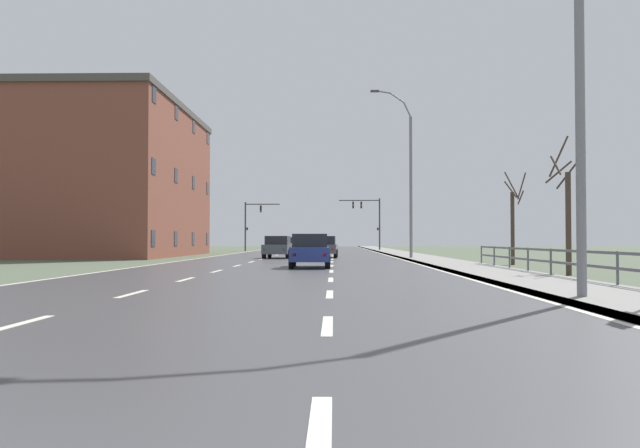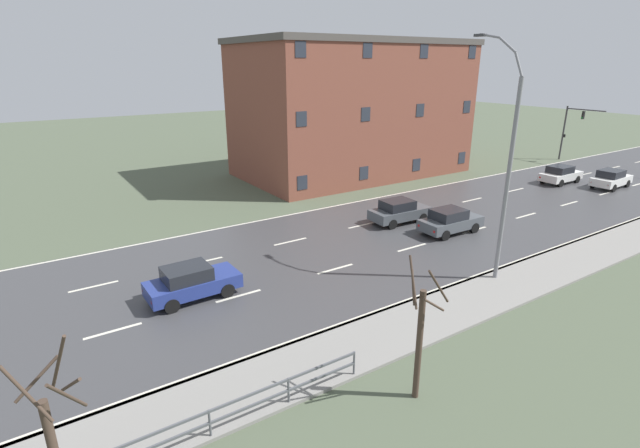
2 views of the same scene
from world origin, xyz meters
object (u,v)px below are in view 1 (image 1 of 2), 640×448
(car_near_right, at_px, (310,251))
(traffic_signal_right, at_px, (370,215))
(street_lamp_foreground, at_px, (570,51))
(car_near_left, at_px, (325,245))
(street_lamp_midground, at_px, (408,176))
(traffic_signal_left, at_px, (251,219))
(car_mid_centre, at_px, (325,247))
(brick_building, at_px, (114,181))
(car_far_left, at_px, (292,245))
(car_distant, at_px, (278,247))

(car_near_right, bearing_deg, traffic_signal_right, 82.12)
(street_lamp_foreground, bearing_deg, car_near_left, 96.42)
(street_lamp_midground, bearing_deg, traffic_signal_left, 115.06)
(street_lamp_midground, relative_size, car_mid_centre, 2.75)
(car_near_left, bearing_deg, traffic_signal_left, 134.14)
(street_lamp_midground, bearing_deg, brick_building, 160.06)
(street_lamp_foreground, xyz_separation_m, car_mid_centre, (-5.63, 32.24, -4.46))
(traffic_signal_left, xyz_separation_m, car_near_right, (8.52, -44.38, -2.91))
(street_lamp_foreground, distance_m, traffic_signal_right, 62.14)
(street_lamp_midground, relative_size, car_far_left, 2.78)
(street_lamp_midground, distance_m, traffic_signal_right, 33.10)
(traffic_signal_left, height_order, car_distant, traffic_signal_left)
(car_distant, bearing_deg, car_mid_centre, 24.54)
(car_near_right, bearing_deg, street_lamp_foreground, -70.37)
(traffic_signal_right, distance_m, car_far_left, 15.09)
(street_lamp_foreground, relative_size, street_lamp_midground, 0.95)
(car_near_left, xyz_separation_m, car_mid_centre, (0.24, -19.92, 0.00))
(traffic_signal_right, height_order, car_far_left, traffic_signal_right)
(street_lamp_foreground, xyz_separation_m, car_distant, (-8.86, 30.96, -4.46))
(car_near_right, relative_size, car_mid_centre, 1.00)
(street_lamp_foreground, bearing_deg, brick_building, 121.37)
(car_near_right, xyz_separation_m, car_mid_centre, (0.44, 16.30, 0.00))
(car_distant, bearing_deg, traffic_signal_left, 103.89)
(street_lamp_midground, distance_m, traffic_signal_left, 34.57)
(car_near_right, bearing_deg, brick_building, 126.74)
(car_far_left, bearing_deg, brick_building, -136.94)
(traffic_signal_left, bearing_deg, car_near_left, -43.08)
(street_lamp_midground, xyz_separation_m, car_distant, (-8.88, 1.90, -4.75))
(traffic_signal_right, distance_m, traffic_signal_left, 14.05)
(car_mid_centre, height_order, car_distant, same)
(traffic_signal_right, relative_size, car_near_right, 1.51)
(street_lamp_midground, distance_m, car_near_left, 24.32)
(traffic_signal_right, bearing_deg, street_lamp_midground, -88.80)
(car_near_right, distance_m, car_far_left, 34.32)
(traffic_signal_left, relative_size, car_near_right, 1.38)
(street_lamp_foreground, xyz_separation_m, car_near_left, (-5.87, 52.17, -4.46))
(traffic_signal_right, bearing_deg, car_distant, -104.72)
(car_near_left, relative_size, car_far_left, 1.02)
(car_mid_centre, bearing_deg, car_near_left, 92.49)
(car_near_right, relative_size, car_distant, 0.99)
(car_mid_centre, height_order, brick_building, brick_building)
(car_near_right, relative_size, car_near_left, 0.99)
(street_lamp_foreground, relative_size, traffic_signal_right, 1.73)
(traffic_signal_right, relative_size, brick_building, 0.30)
(street_lamp_midground, distance_m, brick_building, 24.23)
(car_far_left, height_order, car_mid_centre, same)
(street_lamp_midground, relative_size, traffic_signal_left, 2.00)
(traffic_signal_right, xyz_separation_m, traffic_signal_left, (-13.92, -1.80, -0.57))
(car_distant, distance_m, brick_building, 16.15)
(traffic_signal_right, xyz_separation_m, car_mid_centre, (-4.96, -29.89, -3.48))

